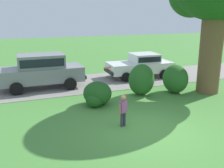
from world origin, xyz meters
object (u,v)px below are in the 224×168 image
parked_suv (41,69)px  frisbee (108,68)px  child_thrower (123,108)px  parked_sedan (141,64)px

parked_suv → frisbee: frisbee is taller
frisbee → child_thrower: bearing=-78.4°
parked_suv → frisbee: (1.92, -5.38, 0.97)m
parked_sedan → parked_suv: parked_suv is taller
parked_suv → child_thrower: 6.78m
parked_sedan → frisbee: 7.40m
parked_sedan → frisbee: bearing=-128.0°
parked_sedan → frisbee: frisbee is taller
parked_sedan → parked_suv: bearing=-176.7°
parked_suv → child_thrower: size_ratio=3.67×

